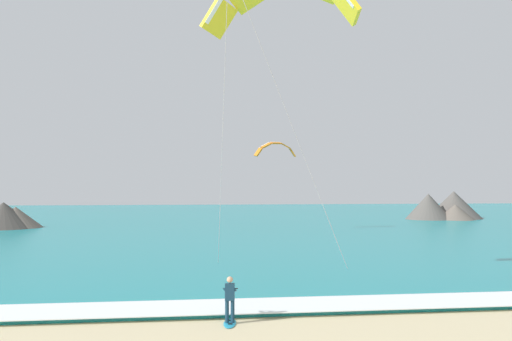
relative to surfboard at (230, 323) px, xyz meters
The scene contains 7 objects.
sea 60.97m from the surfboard, 86.17° to the left, with size 200.00×120.00×0.20m, color teal.
surf_foam 4.47m from the surfboard, 24.23° to the left, with size 200.00×2.66×0.04m, color white.
surfboard is the anchor object (origin of this frame).
kitesurfer 0.91m from the surfboard, 82.17° to the left, with size 0.56×0.56×1.69m.
kite_distant 39.22m from the surfboard, 78.31° to the left, with size 4.65×1.46×1.67m.
headland_right 65.50m from the surfboard, 56.85° to the left, with size 12.29×9.99×4.24m.
headland_left 50.07m from the surfboard, 116.15° to the left, with size 8.57×8.13×3.14m.
Camera 1 is at (-5.52, -9.54, 4.92)m, focal length 37.38 mm.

